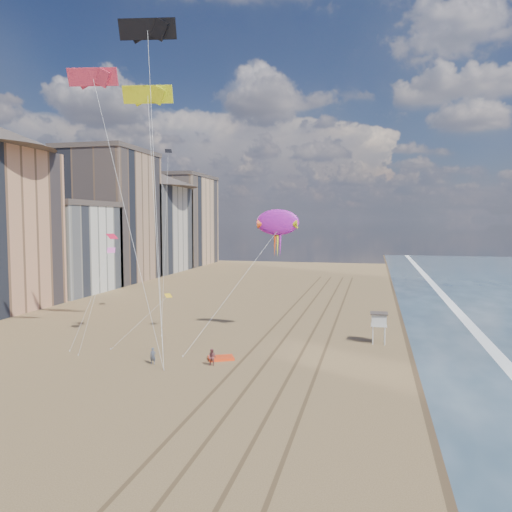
{
  "coord_description": "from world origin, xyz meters",
  "views": [
    {
      "loc": [
        10.97,
        -27.9,
        13.53
      ],
      "look_at": [
        -1.81,
        26.0,
        9.5
      ],
      "focal_mm": 35.0,
      "sensor_mm": 36.0,
      "label": 1
    }
  ],
  "objects_px": {
    "kite_flyer_a": "(153,356)",
    "kite_flyer_b": "(212,357)",
    "lifeguard_stand": "(379,320)",
    "grounded_kite": "(221,358)",
    "show_kite": "(277,223)"
  },
  "relations": [
    {
      "from": "grounded_kite",
      "to": "kite_flyer_a",
      "type": "height_order",
      "value": "kite_flyer_a"
    },
    {
      "from": "lifeguard_stand",
      "to": "show_kite",
      "type": "xyz_separation_m",
      "value": [
        -11.55,
        1.23,
        10.57
      ]
    },
    {
      "from": "lifeguard_stand",
      "to": "grounded_kite",
      "type": "xyz_separation_m",
      "value": [
        -14.95,
        -9.95,
        -2.49
      ]
    },
    {
      "from": "grounded_kite",
      "to": "kite_flyer_a",
      "type": "xyz_separation_m",
      "value": [
        -5.76,
        -2.95,
        0.64
      ]
    },
    {
      "from": "kite_flyer_a",
      "to": "lifeguard_stand",
      "type": "bearing_deg",
      "value": 23.82
    },
    {
      "from": "grounded_kite",
      "to": "kite_flyer_b",
      "type": "bearing_deg",
      "value": -120.15
    },
    {
      "from": "show_kite",
      "to": "kite_flyer_b",
      "type": "distance_m",
      "value": 18.61
    },
    {
      "from": "grounded_kite",
      "to": "kite_flyer_b",
      "type": "height_order",
      "value": "kite_flyer_b"
    },
    {
      "from": "kite_flyer_a",
      "to": "kite_flyer_b",
      "type": "height_order",
      "value": "kite_flyer_b"
    },
    {
      "from": "kite_flyer_a",
      "to": "kite_flyer_b",
      "type": "bearing_deg",
      "value": -0.8
    },
    {
      "from": "lifeguard_stand",
      "to": "kite_flyer_b",
      "type": "height_order",
      "value": "lifeguard_stand"
    },
    {
      "from": "kite_flyer_b",
      "to": "show_kite",
      "type": "bearing_deg",
      "value": 83.88
    },
    {
      "from": "kite_flyer_a",
      "to": "kite_flyer_b",
      "type": "distance_m",
      "value": 5.65
    },
    {
      "from": "lifeguard_stand",
      "to": "kite_flyer_b",
      "type": "bearing_deg",
      "value": -141.1
    },
    {
      "from": "show_kite",
      "to": "kite_flyer_b",
      "type": "height_order",
      "value": "show_kite"
    }
  ]
}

